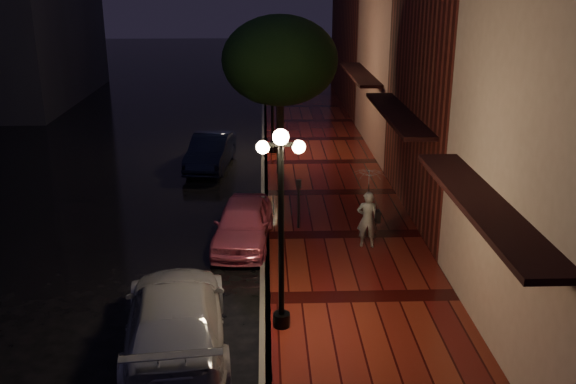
% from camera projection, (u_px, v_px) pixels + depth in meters
% --- Properties ---
extents(ground, '(120.00, 120.00, 0.00)m').
position_uv_depth(ground, '(265.00, 240.00, 18.47)').
color(ground, black).
rests_on(ground, ground).
extents(sidewalk, '(4.50, 60.00, 0.15)m').
position_uv_depth(sidewalk, '(343.00, 237.00, 18.52)').
color(sidewalk, '#450D0C').
rests_on(sidewalk, ground).
extents(curb, '(0.25, 60.00, 0.15)m').
position_uv_depth(curb, '(265.00, 238.00, 18.44)').
color(curb, '#595451').
rests_on(curb, ground).
extents(storefront_mid, '(5.00, 8.00, 11.00)m').
position_uv_depth(storefront_mid, '(501.00, 37.00, 18.81)').
color(storefront_mid, '#511914').
rests_on(storefront_mid, ground).
extents(storefront_far, '(5.00, 8.00, 9.00)m').
position_uv_depth(storefront_far, '(431.00, 44.00, 26.70)').
color(storefront_far, '#8C5951').
rests_on(storefront_far, ground).
extents(storefront_extra, '(5.00, 12.00, 10.00)m').
position_uv_depth(storefront_extra, '(388.00, 16.00, 35.99)').
color(storefront_extra, '#511914').
rests_on(storefront_extra, ground).
extents(streetlamp_near, '(0.96, 0.36, 4.31)m').
position_uv_depth(streetlamp_near, '(281.00, 219.00, 12.91)').
color(streetlamp_near, black).
rests_on(streetlamp_near, sidewalk).
extents(streetlamp_far, '(0.96, 0.36, 4.31)m').
position_uv_depth(streetlamp_far, '(272.00, 94.00, 26.14)').
color(streetlamp_far, black).
rests_on(streetlamp_far, sidewalk).
extents(street_tree, '(4.16, 4.16, 5.80)m').
position_uv_depth(street_tree, '(280.00, 63.00, 22.77)').
color(street_tree, black).
rests_on(street_tree, sidewalk).
extents(pink_car, '(1.83, 3.87, 1.28)m').
position_uv_depth(pink_car, '(243.00, 223.00, 17.98)').
color(pink_car, '#D35777').
rests_on(pink_car, ground).
extents(navy_car, '(1.87, 4.15, 1.32)m').
position_uv_depth(navy_car, '(211.00, 151.00, 25.12)').
color(navy_car, black).
rests_on(navy_car, ground).
extents(silver_car, '(2.57, 5.18, 1.45)m').
position_uv_depth(silver_car, '(176.00, 318.00, 12.90)').
color(silver_car, '#AEADB5').
rests_on(silver_car, ground).
extents(woman_with_umbrella, '(0.92, 0.94, 2.22)m').
position_uv_depth(woman_with_umbrella, '(369.00, 196.00, 17.22)').
color(woman_with_umbrella, silver).
rests_on(woman_with_umbrella, sidewalk).
extents(parking_meter, '(0.15, 0.13, 1.49)m').
position_uv_depth(parking_meter, '(299.00, 199.00, 18.69)').
color(parking_meter, black).
rests_on(parking_meter, sidewalk).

